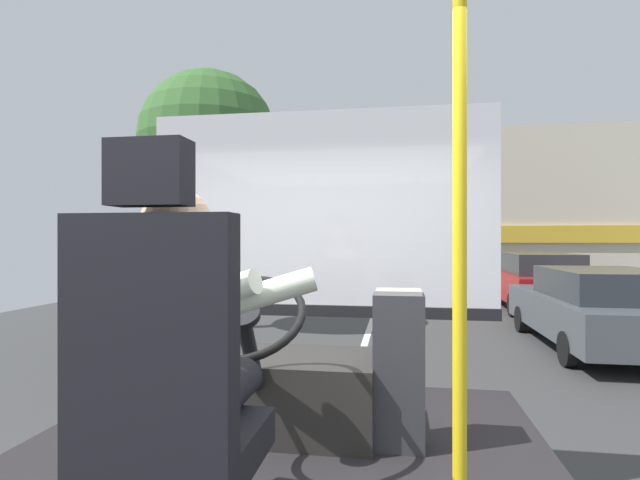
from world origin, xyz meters
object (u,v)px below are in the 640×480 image
Objects in this scene: fare_box at (399,368)px; parked_car_charcoal at (601,308)px; parked_car_red at (537,281)px; driver_seat at (167,403)px; bus_driver at (184,337)px; handrail_pole at (460,212)px; steering_console at (271,389)px.

parked_car_charcoal is at bearing 61.81° from fare_box.
parked_car_red is at bearing 71.81° from fare_box.
bus_driver is (0.00, 0.12, 0.17)m from driver_seat.
fare_box is (-0.19, 0.86, -0.72)m from handrail_pole.
parked_car_red is at bearing 73.95° from handrail_pole.
steering_console is 0.69m from fare_box.
steering_console reaches higher than parked_car_red.
handrail_pole is 7.67m from parked_car_charcoal.
parked_car_charcoal is at bearing 61.28° from driver_seat.
bus_driver is 0.19× the size of parked_car_charcoal.
steering_console is (0.00, 1.17, -0.32)m from driver_seat.
driver_seat is 1.22m from steering_console.
steering_console is 0.50× the size of handrail_pole.
parked_car_charcoal is at bearing -92.92° from parked_car_red.
bus_driver reaches higher than parked_car_charcoal.
driver_seat is 1.66× the size of bus_driver.
steering_console is at bearing 90.00° from bus_driver.
parked_car_red is at bearing 70.26° from bus_driver.
parked_car_red is at bearing 68.44° from steering_console.
fare_box is 0.18× the size of parked_car_red.
fare_box is 6.90m from parked_car_charcoal.
driver_seat is at bearing -121.61° from fare_box.
fare_box reaches higher than parked_car_red.
driver_seat is at bearing -109.56° from parked_car_red.
handrail_pole is 2.86× the size of fare_box.
steering_console is 11.30m from parked_car_red.
handrail_pole is at bearing -47.84° from steering_console.
fare_box is at bearing -7.28° from steering_console.
parked_car_red reaches higher than parked_car_charcoal.
bus_driver is at bearing -109.74° from parked_car_red.
parked_car_charcoal is (3.92, 7.04, -0.80)m from bus_driver.
fare_box is 0.18× the size of parked_car_charcoal.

